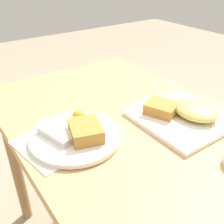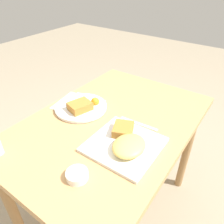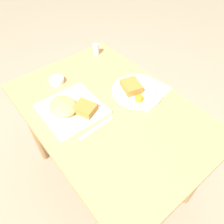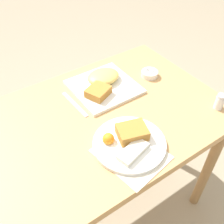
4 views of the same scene
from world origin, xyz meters
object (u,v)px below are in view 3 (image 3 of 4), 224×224
(sauce_ramekin, at_px, (57,80))
(butter_knife, at_px, (96,128))
(plate_square_near, at_px, (70,108))
(salt_shaker, at_px, (96,50))
(plate_oval_far, at_px, (137,90))

(sauce_ramekin, distance_m, butter_knife, 0.40)
(plate_square_near, height_order, sauce_ramekin, plate_square_near)
(plate_square_near, distance_m, butter_knife, 0.17)
(sauce_ramekin, distance_m, salt_shaker, 0.35)
(sauce_ramekin, height_order, butter_knife, sauce_ramekin)
(sauce_ramekin, xyz_separation_m, salt_shaker, (-0.09, 0.34, 0.01))
(plate_oval_far, xyz_separation_m, sauce_ramekin, (-0.34, -0.29, -0.00))
(plate_square_near, xyz_separation_m, sauce_ramekin, (-0.23, 0.05, -0.01))
(plate_oval_far, bearing_deg, butter_knife, -79.04)
(plate_oval_far, bearing_deg, sauce_ramekin, -139.94)
(plate_square_near, xyz_separation_m, plate_oval_far, (0.11, 0.34, -0.00))
(butter_knife, bearing_deg, plate_oval_far, 7.75)
(plate_oval_far, height_order, butter_knife, plate_oval_far)
(plate_oval_far, relative_size, sauce_ramekin, 3.37)
(sauce_ramekin, height_order, salt_shaker, salt_shaker)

